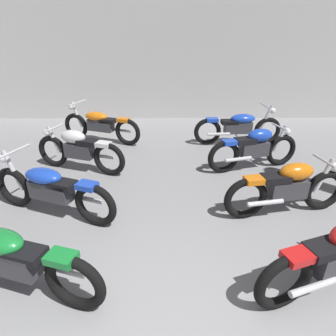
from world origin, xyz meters
name	(u,v)px	position (x,y,z in m)	size (l,w,h in m)	color
back_wall	(166,59)	(0.00, 7.81, 1.80)	(13.44, 0.24, 3.60)	#BCBAB7
motorcycle_left_row_0	(9,258)	(-1.67, 0.86, 0.45)	(2.11, 0.88, 0.97)	black
motorcycle_left_row_1	(51,189)	(-1.75, 2.29, 0.45)	(2.07, 0.98, 0.97)	black
motorcycle_left_row_2	(79,149)	(-1.75, 3.84, 0.46)	(1.90, 0.77, 0.88)	black
motorcycle_left_row_3	(100,124)	(-1.68, 5.53, 0.45)	(2.07, 0.96, 0.97)	black
motorcycle_right_row_1	(288,187)	(1.79, 2.29, 0.46)	(1.96, 0.60, 0.88)	black
motorcycle_right_row_2	(254,148)	(1.75, 3.88, 0.46)	(1.93, 0.70, 0.88)	black
motorcycle_right_row_3	(239,127)	(1.76, 5.31, 0.45)	(2.17, 0.68, 0.97)	black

